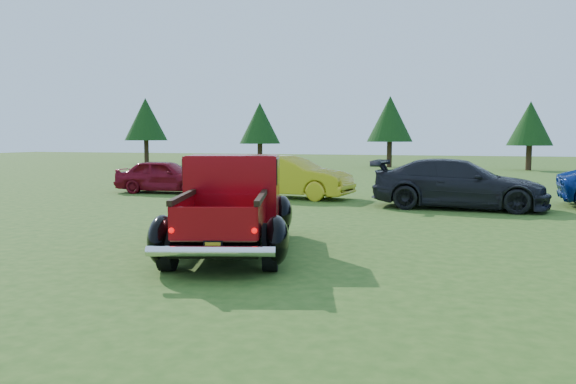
{
  "coord_description": "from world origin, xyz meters",
  "views": [
    {
      "loc": [
        2.42,
        -8.89,
        2.06
      ],
      "look_at": [
        -0.53,
        0.2,
        1.14
      ],
      "focal_mm": 35.0,
      "sensor_mm": 36.0,
      "label": 1
    }
  ],
  "objects_px": {
    "tree_mid_left": "(390,119)",
    "tree_mid_right": "(530,124)",
    "tree_west": "(260,123)",
    "show_car_red": "(165,176)",
    "pickup_truck": "(233,204)",
    "show_car_yellow": "(289,177)",
    "tree_far_west": "(146,119)",
    "show_car_grey": "(459,184)"
  },
  "relations": [
    {
      "from": "tree_mid_right",
      "to": "show_car_yellow",
      "type": "distance_m",
      "value": 22.72
    },
    {
      "from": "show_car_red",
      "to": "show_car_yellow",
      "type": "height_order",
      "value": "show_car_yellow"
    },
    {
      "from": "show_car_red",
      "to": "show_car_yellow",
      "type": "xyz_separation_m",
      "value": [
        5.0,
        -0.27,
        0.09
      ]
    },
    {
      "from": "tree_mid_right",
      "to": "show_car_red",
      "type": "distance_m",
      "value": 25.01
    },
    {
      "from": "tree_west",
      "to": "show_car_yellow",
      "type": "xyz_separation_m",
      "value": [
        8.5,
        -19.52,
        -2.39
      ]
    },
    {
      "from": "tree_mid_left",
      "to": "show_car_yellow",
      "type": "relative_size",
      "value": 1.14
    },
    {
      "from": "pickup_truck",
      "to": "show_car_red",
      "type": "bearing_deg",
      "value": 109.98
    },
    {
      "from": "show_car_red",
      "to": "tree_west",
      "type": "bearing_deg",
      "value": 3.97
    },
    {
      "from": "tree_mid_left",
      "to": "tree_west",
      "type": "bearing_deg",
      "value": -167.47
    },
    {
      "from": "pickup_truck",
      "to": "show_car_grey",
      "type": "distance_m",
      "value": 8.47
    },
    {
      "from": "tree_far_west",
      "to": "pickup_truck",
      "type": "height_order",
      "value": "tree_far_west"
    },
    {
      "from": "show_car_yellow",
      "to": "show_car_grey",
      "type": "distance_m",
      "value": 5.76
    },
    {
      "from": "tree_far_west",
      "to": "show_car_red",
      "type": "xyz_separation_m",
      "value": [
        13.5,
        -20.25,
        -2.89
      ]
    },
    {
      "from": "tree_mid_left",
      "to": "show_car_red",
      "type": "relative_size",
      "value": 1.35
    },
    {
      "from": "pickup_truck",
      "to": "show_car_red",
      "type": "relative_size",
      "value": 1.35
    },
    {
      "from": "tree_mid_left",
      "to": "show_car_red",
      "type": "height_order",
      "value": "tree_mid_left"
    },
    {
      "from": "tree_mid_right",
      "to": "tree_mid_left",
      "type": "bearing_deg",
      "value": 173.66
    },
    {
      "from": "tree_mid_right",
      "to": "show_car_red",
      "type": "bearing_deg",
      "value": -125.61
    },
    {
      "from": "tree_west",
      "to": "tree_mid_left",
      "type": "distance_m",
      "value": 9.22
    },
    {
      "from": "tree_mid_right",
      "to": "tree_west",
      "type": "bearing_deg",
      "value": -176.82
    },
    {
      "from": "pickup_truck",
      "to": "show_car_yellow",
      "type": "relative_size",
      "value": 1.14
    },
    {
      "from": "tree_far_west",
      "to": "tree_mid_right",
      "type": "relative_size",
      "value": 1.18
    },
    {
      "from": "show_car_yellow",
      "to": "pickup_truck",
      "type": "bearing_deg",
      "value": -162.42
    },
    {
      "from": "tree_far_west",
      "to": "show_car_yellow",
      "type": "distance_m",
      "value": 27.77
    },
    {
      "from": "tree_far_west",
      "to": "tree_mid_right",
      "type": "height_order",
      "value": "tree_far_west"
    },
    {
      "from": "tree_mid_right",
      "to": "show_car_red",
      "type": "xyz_separation_m",
      "value": [
        -14.5,
        -20.25,
        -2.34
      ]
    },
    {
      "from": "tree_mid_left",
      "to": "show_car_yellow",
      "type": "distance_m",
      "value": 21.69
    },
    {
      "from": "show_car_red",
      "to": "show_car_yellow",
      "type": "bearing_deg",
      "value": -99.45
    },
    {
      "from": "show_car_grey",
      "to": "tree_mid_left",
      "type": "bearing_deg",
      "value": 14.16
    },
    {
      "from": "tree_mid_left",
      "to": "tree_mid_right",
      "type": "bearing_deg",
      "value": -6.34
    },
    {
      "from": "tree_west",
      "to": "show_car_red",
      "type": "bearing_deg",
      "value": -79.69
    },
    {
      "from": "pickup_truck",
      "to": "show_car_red",
      "type": "xyz_separation_m",
      "value": [
        -6.72,
        9.02,
        -0.2
      ]
    },
    {
      "from": "show_car_grey",
      "to": "tree_mid_right",
      "type": "bearing_deg",
      "value": -8.63
    },
    {
      "from": "tree_far_west",
      "to": "show_car_red",
      "type": "relative_size",
      "value": 1.41
    },
    {
      "from": "tree_west",
      "to": "show_car_red",
      "type": "relative_size",
      "value": 1.25
    },
    {
      "from": "tree_far_west",
      "to": "show_car_yellow",
      "type": "relative_size",
      "value": 1.19
    },
    {
      "from": "tree_mid_right",
      "to": "pickup_truck",
      "type": "bearing_deg",
      "value": -104.89
    },
    {
      "from": "tree_far_west",
      "to": "pickup_truck",
      "type": "distance_m",
      "value": 35.67
    },
    {
      "from": "tree_west",
      "to": "tree_mid_right",
      "type": "relative_size",
      "value": 1.05
    },
    {
      "from": "pickup_truck",
      "to": "tree_mid_right",
      "type": "bearing_deg",
      "value": 58.41
    },
    {
      "from": "tree_far_west",
      "to": "show_car_red",
      "type": "distance_m",
      "value": 24.51
    },
    {
      "from": "tree_mid_right",
      "to": "show_car_yellow",
      "type": "relative_size",
      "value": 1.01
    }
  ]
}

